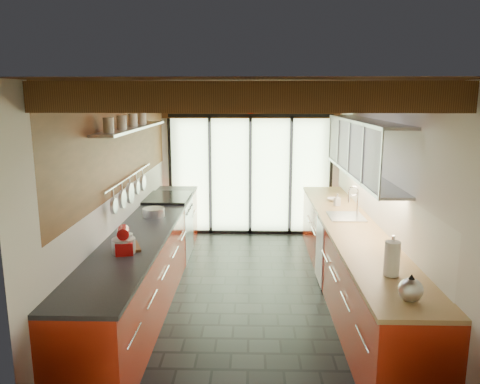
{
  "coord_description": "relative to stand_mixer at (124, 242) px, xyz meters",
  "views": [
    {
      "loc": [
        0.03,
        -5.61,
        2.49
      ],
      "look_at": [
        -0.13,
        0.4,
        1.25
      ],
      "focal_mm": 35.0,
      "sensor_mm": 36.0,
      "label": 1
    }
  ],
  "objects": [
    {
      "name": "ground",
      "position": [
        1.27,
        1.07,
        -1.03
      ],
      "size": [
        5.5,
        5.5,
        0.0
      ],
      "primitive_type": "plane",
      "color": "black",
      "rests_on": "ground"
    },
    {
      "name": "room_shell",
      "position": [
        1.27,
        1.07,
        0.63
      ],
      "size": [
        5.5,
        5.5,
        5.5
      ],
      "color": "silver",
      "rests_on": "ground"
    },
    {
      "name": "ceiling_beams",
      "position": [
        1.27,
        1.44,
        1.43
      ],
      "size": [
        3.14,
        5.06,
        4.9
      ],
      "color": "#593316",
      "rests_on": "ground"
    },
    {
      "name": "glass_door",
      "position": [
        1.27,
        3.76,
        0.63
      ],
      "size": [
        2.95,
        0.1,
        2.9
      ],
      "color": "#C6EAAD",
      "rests_on": "ground"
    },
    {
      "name": "left_counter",
      "position": [
        -0.01,
        1.07,
        -0.57
      ],
      "size": [
        0.68,
        5.0,
        0.92
      ],
      "color": "#A5230E",
      "rests_on": "ground"
    },
    {
      "name": "range_stove",
      "position": [
        -0.01,
        2.52,
        -0.56
      ],
      "size": [
        0.66,
        0.9,
        0.97
      ],
      "color": "silver",
      "rests_on": "ground"
    },
    {
      "name": "right_counter",
      "position": [
        2.54,
        1.07,
        -0.57
      ],
      "size": [
        0.68,
        5.0,
        0.92
      ],
      "color": "#A5230E",
      "rests_on": "ground"
    },
    {
      "name": "sink_assembly",
      "position": [
        2.56,
        1.47,
        -0.07
      ],
      "size": [
        0.45,
        0.52,
        0.43
      ],
      "color": "silver",
      "rests_on": "right_counter"
    },
    {
      "name": "upper_cabinets_right",
      "position": [
        2.7,
        1.37,
        0.82
      ],
      "size": [
        0.34,
        3.0,
        3.0
      ],
      "color": "silver",
      "rests_on": "ground"
    },
    {
      "name": "left_wall_fixtures",
      "position": [
        -0.2,
        1.25,
        0.82
      ],
      "size": [
        0.28,
        2.6,
        0.96
      ],
      "color": "silver",
      "rests_on": "ground"
    },
    {
      "name": "stand_mixer",
      "position": [
        0.0,
        0.0,
        0.0
      ],
      "size": [
        0.24,
        0.34,
        0.28
      ],
      "color": "red",
      "rests_on": "left_counter"
    },
    {
      "name": "pot_large",
      "position": [
        0.0,
        -0.03,
        -0.03
      ],
      "size": [
        0.25,
        0.25,
        0.15
      ],
      "primitive_type": "cylinder",
      "rotation": [
        0.0,
        0.0,
        0.07
      ],
      "color": "silver",
      "rests_on": "left_counter"
    },
    {
      "name": "pot_small",
      "position": [
        0.0,
        1.43,
        -0.05
      ],
      "size": [
        0.32,
        0.32,
        0.11
      ],
      "primitive_type": "cylinder",
      "rotation": [
        0.0,
        0.0,
        0.1
      ],
      "color": "silver",
      "rests_on": "left_counter"
    },
    {
      "name": "cutting_board",
      "position": [
        0.0,
        0.1,
        -0.09
      ],
      "size": [
        0.34,
        0.4,
        0.03
      ],
      "primitive_type": "cube",
      "rotation": [
        0.0,
        0.0,
        0.37
      ],
      "color": "brown",
      "rests_on": "left_counter"
    },
    {
      "name": "kettle",
      "position": [
        2.54,
        -1.1,
        -0.01
      ],
      "size": [
        0.22,
        0.25,
        0.23
      ],
      "color": "silver",
      "rests_on": "right_counter"
    },
    {
      "name": "paper_towel",
      "position": [
        2.54,
        -0.59,
        0.05
      ],
      "size": [
        0.16,
        0.16,
        0.37
      ],
      "color": "white",
      "rests_on": "right_counter"
    },
    {
      "name": "soap_bottle",
      "position": [
        2.54,
        2.11,
        -0.02
      ],
      "size": [
        0.1,
        0.1,
        0.18
      ],
      "primitive_type": "imported",
      "rotation": [
        0.0,
        0.0,
        0.24
      ],
      "color": "silver",
      "rests_on": "right_counter"
    },
    {
      "name": "bowl",
      "position": [
        2.54,
        2.43,
        -0.09
      ],
      "size": [
        0.22,
        0.22,
        0.05
      ],
      "primitive_type": "imported",
      "rotation": [
        0.0,
        0.0,
        -0.22
      ],
      "color": "silver",
      "rests_on": "right_counter"
    }
  ]
}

